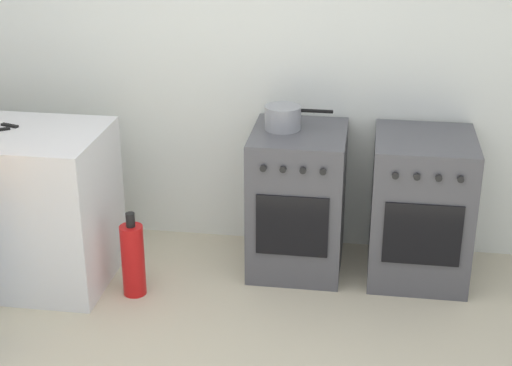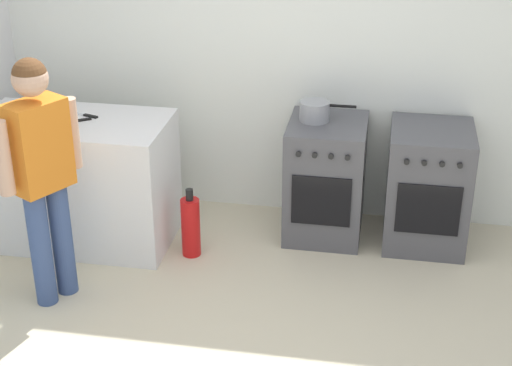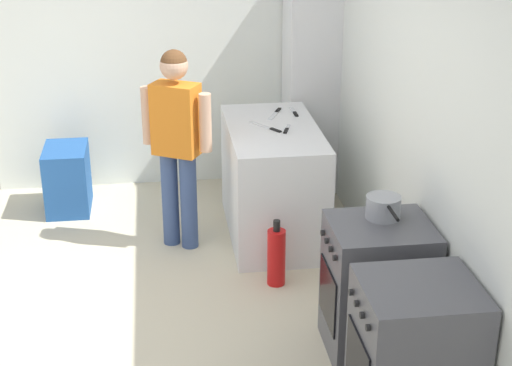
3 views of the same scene
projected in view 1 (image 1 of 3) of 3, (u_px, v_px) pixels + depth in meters
name	position (u px, v px, depth m)	size (l,w,h in m)	color
back_wall	(248.00, 37.00, 4.65)	(6.00, 0.10, 2.60)	silver
oven_left	(298.00, 200.00, 4.60)	(0.54, 0.62, 0.85)	#4C4C51
oven_right	(420.00, 207.00, 4.51)	(0.56, 0.62, 0.85)	#4C4C51
pot	(283.00, 118.00, 4.46)	(0.39, 0.21, 0.14)	gray
knife_paring	(5.00, 125.00, 4.38)	(0.21, 0.09, 0.01)	silver
fire_extinguisher	(133.00, 259.00, 4.37)	(0.13, 0.13, 0.50)	red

